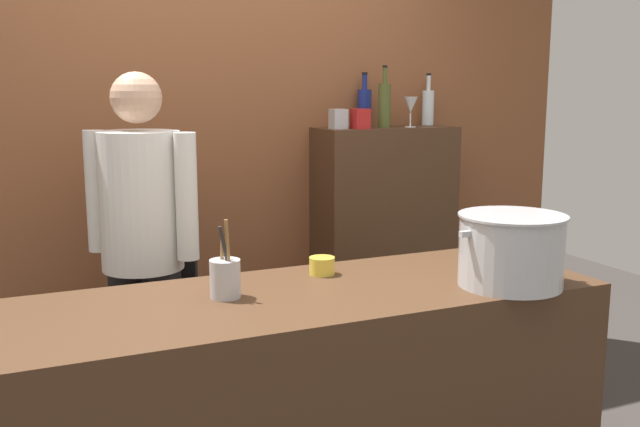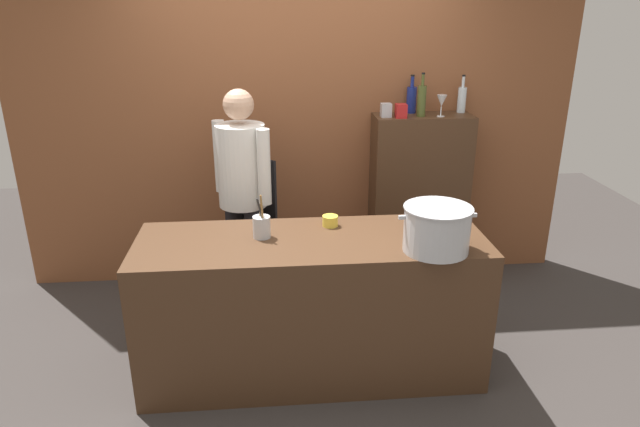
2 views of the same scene
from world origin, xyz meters
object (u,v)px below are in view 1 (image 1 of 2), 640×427
(stockpot_large, at_px, (511,250))
(wine_bottle_olive, at_px, (384,104))
(utensil_crock, at_px, (225,278))
(wine_glass_short, at_px, (411,106))
(chef, at_px, (143,239))
(wine_bottle_clear, at_px, (428,106))
(wine_bottle_cobalt, at_px, (364,107))
(spice_tin_silver, at_px, (338,119))
(spice_tin_red, at_px, (360,119))
(butter_jar, at_px, (322,266))

(stockpot_large, bearing_deg, wine_bottle_olive, 79.95)
(utensil_crock, xyz_separation_m, wine_glass_short, (1.36, 1.07, 0.53))
(chef, xyz_separation_m, wine_bottle_clear, (1.70, 0.47, 0.53))
(wine_bottle_cobalt, xyz_separation_m, wine_bottle_clear, (0.40, -0.02, -0.00))
(spice_tin_silver, bearing_deg, stockpot_large, -88.87)
(wine_bottle_clear, relative_size, spice_tin_red, 2.80)
(chef, xyz_separation_m, spice_tin_silver, (1.08, 0.34, 0.47))
(chef, bearing_deg, wine_bottle_clear, -120.18)
(butter_jar, relative_size, wine_bottle_cobalt, 0.33)
(wine_bottle_olive, bearing_deg, utensil_crock, -137.95)
(utensil_crock, height_order, spice_tin_red, spice_tin_red)
(stockpot_large, bearing_deg, butter_jar, 142.89)
(stockpot_large, height_order, spice_tin_silver, spice_tin_silver)
(wine_bottle_cobalt, xyz_separation_m, spice_tin_silver, (-0.23, -0.15, -0.06))
(utensil_crock, bearing_deg, butter_jar, 18.68)
(wine_glass_short, bearing_deg, spice_tin_red, -176.31)
(chef, bearing_deg, spice_tin_red, -121.46)
(chef, relative_size, wine_bottle_cobalt, 5.70)
(utensil_crock, relative_size, wine_bottle_olive, 0.83)
(wine_bottle_cobalt, xyz_separation_m, wine_glass_short, (0.19, -0.17, 0.01))
(stockpot_large, relative_size, wine_glass_short, 2.69)
(chef, bearing_deg, wine_glass_short, -123.61)
(wine_bottle_clear, relative_size, wine_glass_short, 1.77)
(chef, height_order, spice_tin_red, chef)
(wine_glass_short, bearing_deg, stockpot_large, -106.21)
(wine_bottle_olive, bearing_deg, chef, -165.69)
(stockpot_large, relative_size, wine_bottle_clear, 1.52)
(utensil_crock, height_order, wine_bottle_clear, wine_bottle_clear)
(spice_tin_red, bearing_deg, utensil_crock, -134.93)
(butter_jar, xyz_separation_m, spice_tin_silver, (0.52, 0.95, 0.50))
(wine_bottle_olive, height_order, wine_bottle_clear, wine_bottle_olive)
(utensil_crock, relative_size, butter_jar, 2.78)
(stockpot_large, distance_m, wine_bottle_olive, 1.46)
(wine_bottle_clear, distance_m, spice_tin_red, 0.55)
(butter_jar, distance_m, spice_tin_silver, 1.19)
(chef, relative_size, spice_tin_red, 16.11)
(chef, relative_size, wine_bottle_olive, 5.11)
(wine_bottle_cobalt, relative_size, spice_tin_red, 2.83)
(stockpot_large, bearing_deg, wine_bottle_clear, 68.23)
(utensil_crock, xyz_separation_m, wine_bottle_olive, (1.21, 1.09, 0.54))
(chef, xyz_separation_m, butter_jar, (0.56, -0.61, -0.03))
(stockpot_large, bearing_deg, utensil_crock, 164.28)
(chef, relative_size, utensil_crock, 6.15)
(wine_bottle_olive, bearing_deg, stockpot_large, -100.05)
(stockpot_large, xyz_separation_m, wine_bottle_olive, (0.24, 1.36, 0.48))
(spice_tin_red, bearing_deg, wine_bottle_clear, 18.39)
(wine_bottle_olive, relative_size, wine_bottle_clear, 1.13)
(utensil_crock, height_order, wine_bottle_cobalt, wine_bottle_cobalt)
(wine_bottle_clear, xyz_separation_m, spice_tin_red, (-0.52, -0.17, -0.05))
(wine_bottle_cobalt, height_order, spice_tin_red, wine_bottle_cobalt)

